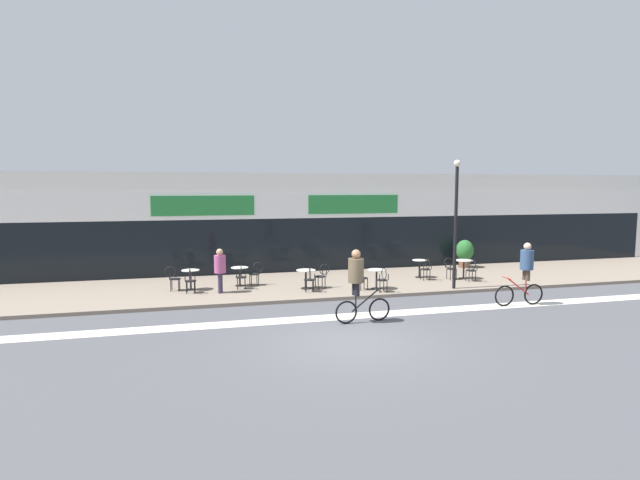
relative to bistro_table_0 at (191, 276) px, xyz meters
name	(u,v)px	position (x,y,z in m)	size (l,w,h in m)	color
ground_plane	(352,342)	(3.94, -7.04, -0.65)	(120.00, 120.00, 0.00)	#4C4C51
sidewalk_slab	(294,285)	(3.94, 0.21, -0.59)	(40.00, 5.50, 0.12)	gray
storefront_facade	(274,222)	(3.94, 4.91, 1.61)	(40.00, 4.06, 4.52)	silver
bike_lane_stripe	(327,318)	(3.94, -4.64, -0.64)	(36.00, 0.70, 0.01)	silver
bistro_table_0	(191,276)	(0.00, 0.00, 0.00)	(0.65, 0.65, 0.75)	black
bistro_table_1	(240,273)	(1.83, 0.30, -0.01)	(0.66, 0.66, 0.73)	black
bistro_table_2	(306,275)	(4.17, -0.84, -0.02)	(0.72, 0.72, 0.71)	black
bistro_table_3	(377,275)	(6.70, -1.54, -0.01)	(0.68, 0.68, 0.73)	black
bistro_table_4	(419,265)	(9.30, 0.23, -0.01)	(0.61, 0.61, 0.74)	black
bistro_table_5	(464,265)	(10.95, -0.49, 0.03)	(0.72, 0.72, 0.78)	black
cafe_chair_0_near	(190,279)	(-0.01, -0.63, -0.01)	(0.44, 0.59, 0.90)	black
cafe_chair_0_side	(173,277)	(-0.63, 0.01, -0.01)	(0.59, 0.44, 0.90)	black
cafe_chair_1_near	(241,275)	(1.82, -0.33, -0.01)	(0.43, 0.59, 0.90)	black
cafe_chair_1_side	(256,272)	(2.45, 0.30, -0.01)	(0.59, 0.44, 0.90)	black
cafe_chair_2_near	(310,278)	(4.16, -1.47, -0.01)	(0.44, 0.59, 0.90)	black
cafe_chair_2_side	(322,274)	(4.80, -0.83, -0.01)	(0.60, 0.45, 0.90)	black
cafe_chair_3_near	(383,278)	(6.71, -2.17, -0.01)	(0.42, 0.58, 0.90)	black
cafe_chair_3_side	(361,276)	(6.08, -1.55, -0.01)	(0.60, 0.45, 0.90)	black
cafe_chair_4_near	(426,268)	(9.30, -0.39, -0.01)	(0.40, 0.58, 0.90)	black
cafe_chair_5_near	(472,269)	(10.94, -1.11, -0.01)	(0.43, 0.59, 0.90)	black
cafe_chair_5_side	(450,267)	(10.32, -0.49, -0.01)	(0.58, 0.42, 0.90)	black
planter_pot	(465,252)	(12.53, 2.13, 0.20)	(0.82, 0.82, 1.31)	brown
lamp_post	(456,214)	(9.55, -2.18, 2.25)	(0.26, 0.26, 4.77)	black
cyclist_0	(358,280)	(4.65, -5.38, 0.61)	(1.71, 0.54, 2.13)	black
cyclist_1	(525,270)	(10.68, -4.72, 0.53)	(1.78, 0.48, 2.08)	black
pedestrian_near_end	(220,267)	(1.03, -0.78, 0.42)	(0.49, 0.49, 1.59)	#382D47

